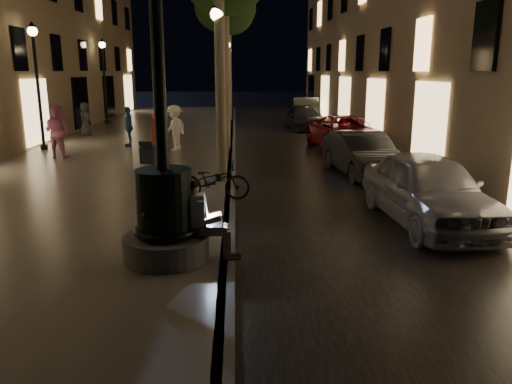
{
  "coord_description": "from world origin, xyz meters",
  "views": [
    {
      "loc": [
        0.16,
        -5.79,
        3.22
      ],
      "look_at": [
        0.51,
        3.0,
        1.07
      ],
      "focal_mm": 35.0,
      "sensor_mm": 36.0,
      "label": 1
    }
  ],
  "objects_px": {
    "lamp_curb_b": "(225,70)",
    "car_fifth": "(306,110)",
    "lamp_left_b": "(36,70)",
    "pedestrian_pink": "(57,132)",
    "pedestrian_blue": "(128,127)",
    "tree_third": "(225,9)",
    "lamp_curb_d": "(229,70)",
    "car_rear": "(304,118)",
    "car_third": "(346,133)",
    "car_front": "(428,189)",
    "car_second": "(362,154)",
    "pedestrian_red": "(157,136)",
    "lamp_left_c": "(104,70)",
    "bicycle": "(213,181)",
    "tree_far": "(229,16)",
    "stroller": "(152,155)",
    "fountain_lamppost": "(164,199)",
    "pedestrian_dark": "(85,119)",
    "pedestrian_white": "(175,128)",
    "seated_man_laptop": "(203,217)",
    "lamp_curb_a": "(218,70)"
  },
  "relations": [
    {
      "from": "lamp_curb_b",
      "to": "car_fifth",
      "type": "bearing_deg",
      "value": 64.64
    },
    {
      "from": "lamp_left_b",
      "to": "pedestrian_pink",
      "type": "height_order",
      "value": "lamp_left_b"
    },
    {
      "from": "pedestrian_blue",
      "to": "tree_third",
      "type": "bearing_deg",
      "value": 129.79
    },
    {
      "from": "lamp_curb_d",
      "to": "car_rear",
      "type": "distance_m",
      "value": 10.97
    },
    {
      "from": "car_third",
      "to": "car_front",
      "type": "bearing_deg",
      "value": -97.49
    },
    {
      "from": "car_second",
      "to": "pedestrian_blue",
      "type": "relative_size",
      "value": 2.55
    },
    {
      "from": "pedestrian_red",
      "to": "lamp_curb_d",
      "type": "bearing_deg",
      "value": 45.12
    },
    {
      "from": "lamp_left_c",
      "to": "bicycle",
      "type": "height_order",
      "value": "lamp_left_c"
    },
    {
      "from": "tree_far",
      "to": "car_rear",
      "type": "relative_size",
      "value": 1.73
    },
    {
      "from": "stroller",
      "to": "car_rear",
      "type": "distance_m",
      "value": 14.58
    },
    {
      "from": "car_fifth",
      "to": "tree_third",
      "type": "bearing_deg",
      "value": -121.99
    },
    {
      "from": "fountain_lamppost",
      "to": "lamp_left_b",
      "type": "distance_m",
      "value": 13.75
    },
    {
      "from": "lamp_curb_d",
      "to": "lamp_left_b",
      "type": "height_order",
      "value": "same"
    },
    {
      "from": "stroller",
      "to": "lamp_left_c",
      "type": "bearing_deg",
      "value": 126.82
    },
    {
      "from": "pedestrian_red",
      "to": "pedestrian_dark",
      "type": "distance_m",
      "value": 7.71
    },
    {
      "from": "pedestrian_blue",
      "to": "lamp_curb_d",
      "type": "bearing_deg",
      "value": 153.44
    },
    {
      "from": "pedestrian_dark",
      "to": "lamp_left_c",
      "type": "bearing_deg",
      "value": 12.51
    },
    {
      "from": "car_fifth",
      "to": "bicycle",
      "type": "relative_size",
      "value": 2.63
    },
    {
      "from": "car_fifth",
      "to": "pedestrian_red",
      "type": "xyz_separation_m",
      "value": [
        -7.31,
        -14.54,
        0.22
      ]
    },
    {
      "from": "pedestrian_dark",
      "to": "car_front",
      "type": "bearing_deg",
      "value": -132.58
    },
    {
      "from": "fountain_lamppost",
      "to": "pedestrian_pink",
      "type": "height_order",
      "value": "fountain_lamppost"
    },
    {
      "from": "tree_far",
      "to": "bicycle",
      "type": "height_order",
      "value": "tree_far"
    },
    {
      "from": "tree_third",
      "to": "pedestrian_white",
      "type": "xyz_separation_m",
      "value": [
        -1.91,
        -6.35,
        -5.07
      ]
    },
    {
      "from": "bicycle",
      "to": "car_third",
      "type": "bearing_deg",
      "value": -27.23
    },
    {
      "from": "pedestrian_blue",
      "to": "bicycle",
      "type": "xyz_separation_m",
      "value": [
        3.81,
        -8.82,
        -0.35
      ]
    },
    {
      "from": "tree_third",
      "to": "tree_far",
      "type": "distance_m",
      "value": 6.01
    },
    {
      "from": "tree_far",
      "to": "lamp_curb_d",
      "type": "height_order",
      "value": "tree_far"
    },
    {
      "from": "seated_man_laptop",
      "to": "pedestrian_red",
      "type": "relative_size",
      "value": 0.84
    },
    {
      "from": "fountain_lamppost",
      "to": "car_fifth",
      "type": "distance_m",
      "value": 25.16
    },
    {
      "from": "tree_far",
      "to": "lamp_left_c",
      "type": "bearing_deg",
      "value": -164.43
    },
    {
      "from": "lamp_left_c",
      "to": "pedestrian_pink",
      "type": "distance_m",
      "value": 12.21
    },
    {
      "from": "pedestrian_blue",
      "to": "pedestrian_white",
      "type": "bearing_deg",
      "value": 48.65
    },
    {
      "from": "lamp_left_b",
      "to": "tree_far",
      "type": "bearing_deg",
      "value": 59.11
    },
    {
      "from": "lamp_curb_b",
      "to": "tree_far",
      "type": "bearing_deg",
      "value": 89.54
    },
    {
      "from": "fountain_lamppost",
      "to": "lamp_curb_a",
      "type": "distance_m",
      "value": 6.37
    },
    {
      "from": "lamp_left_b",
      "to": "stroller",
      "type": "bearing_deg",
      "value": -44.02
    },
    {
      "from": "car_second",
      "to": "pedestrian_white",
      "type": "height_order",
      "value": "pedestrian_white"
    },
    {
      "from": "tree_third",
      "to": "stroller",
      "type": "relative_size",
      "value": 6.49
    },
    {
      "from": "car_front",
      "to": "lamp_left_b",
      "type": "bearing_deg",
      "value": 137.48
    },
    {
      "from": "tree_third",
      "to": "bicycle",
      "type": "bearing_deg",
      "value": -90.41
    },
    {
      "from": "lamp_curb_d",
      "to": "lamp_left_c",
      "type": "xyz_separation_m",
      "value": [
        -7.1,
        -8.0,
        0.0
      ]
    },
    {
      "from": "fountain_lamppost",
      "to": "lamp_left_c",
      "type": "relative_size",
      "value": 1.08
    },
    {
      "from": "lamp_left_c",
      "to": "car_third",
      "type": "xyz_separation_m",
      "value": [
        12.09,
        -9.45,
        -2.53
      ]
    },
    {
      "from": "stroller",
      "to": "pedestrian_dark",
      "type": "distance_m",
      "value": 10.3
    },
    {
      "from": "pedestrian_pink",
      "to": "seated_man_laptop",
      "type": "bearing_deg",
      "value": 134.17
    },
    {
      "from": "car_rear",
      "to": "pedestrian_dark",
      "type": "distance_m",
      "value": 11.68
    },
    {
      "from": "pedestrian_dark",
      "to": "lamp_curb_b",
      "type": "bearing_deg",
      "value": -100.64
    },
    {
      "from": "car_third",
      "to": "lamp_left_b",
      "type": "bearing_deg",
      "value": 177.58
    },
    {
      "from": "pedestrian_pink",
      "to": "lamp_curb_d",
      "type": "bearing_deg",
      "value": -91.98
    },
    {
      "from": "stroller",
      "to": "car_front",
      "type": "height_order",
      "value": "car_front"
    }
  ]
}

